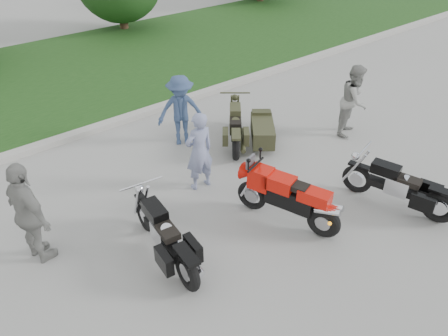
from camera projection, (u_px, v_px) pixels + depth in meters
ground at (283, 237)px, 8.11m from camera, size 80.00×80.00×0.00m
curb at (126, 118)px, 11.94m from camera, size 60.00×0.30×0.15m
grass_strip at (66, 74)px, 14.62m from camera, size 60.00×8.00×0.14m
sportbike_red at (290, 197)px, 8.14m from camera, size 0.87×2.09×1.02m
cruiser_left at (167, 239)px, 7.41m from camera, size 0.50×2.34×0.90m
cruiser_right at (402, 189)px, 8.61m from camera, size 0.81×2.25×0.88m
cruiser_sidecar at (251, 130)px, 10.72m from camera, size 1.82×2.03×0.85m
person_stripe at (199, 151)px, 8.96m from camera, size 0.67×0.47×1.76m
person_grey at (354, 100)px, 10.95m from camera, size 1.08×0.98×1.82m
person_denim at (181, 111)px, 10.51m from camera, size 1.32×1.13×1.77m
person_back at (29, 214)px, 7.16m from camera, size 0.70×1.21×1.93m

